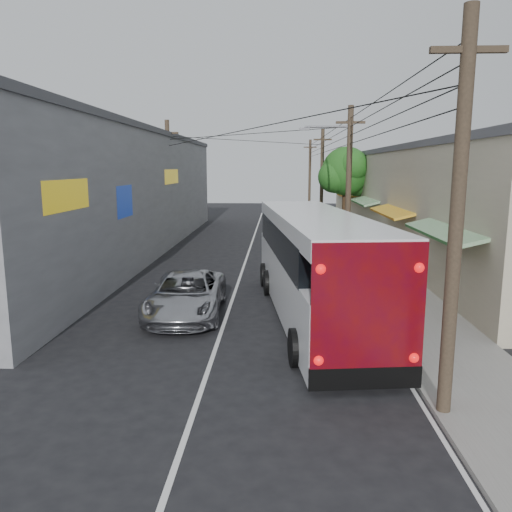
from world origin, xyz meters
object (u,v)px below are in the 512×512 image
Objects in this scene: jeepney at (186,295)px; pedestrian_near at (359,261)px; parked_car_mid at (309,234)px; parked_car_far at (313,222)px; parked_suv at (325,239)px; coach_bus at (314,264)px; pedestrian_far at (361,247)px.

pedestrian_near reaches higher than jeepney.
parked_car_mid is 10.37m from pedestrian_near.
parked_car_mid reaches higher than parked_car_far.
pedestrian_near is at bearing 36.30° from jeepney.
parked_car_far is 2.60× the size of pedestrian_near.
jeepney is 0.93× the size of parked_suv.
coach_bus is 2.84× the size of parked_car_far.
jeepney is at bearing -118.44° from parked_suv.
parked_car_mid is 8.18m from parked_car_far.
coach_bus is 13.17m from parked_suv.
parked_car_mid is at bearing 104.08° from parked_suv.
pedestrian_near is (2.41, 5.25, -0.87)m from coach_bus.
coach_bus is 2.37× the size of jeepney.
pedestrian_far is at bearing -87.99° from parked_car_far.
parked_suv is (6.00, 13.15, 0.09)m from jeepney.
coach_bus is 10.52m from pedestrian_far.
parked_car_mid is at bearing -100.49° from parked_car_far.
coach_bus is 23.72m from parked_car_far.
pedestrian_far is at bearing 65.15° from coach_bus.
coach_bus is 2.71× the size of parked_car_mid.
parked_suv is at bearing -105.55° from pedestrian_near.
jeepney is 8.67m from pedestrian_near.
coach_bus reaches higher than jeepney.
pedestrian_near reaches higher than parked_car_far.
parked_car_far is at bearing 79.41° from coach_bus.
coach_bus reaches higher than parked_car_mid.
parked_car_mid is at bearing 80.32° from coach_bus.
parked_suv is at bearing 76.27° from coach_bus.
pedestrian_near is at bearing -92.39° from parked_car_far.
jeepney is at bearing -114.63° from parked_car_mid.
parked_car_far is 18.40m from pedestrian_near.
pedestrian_far is at bearing -121.71° from pedestrian_near.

